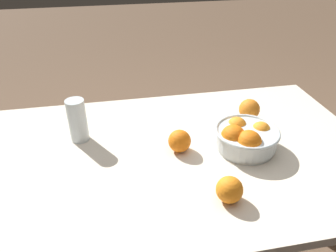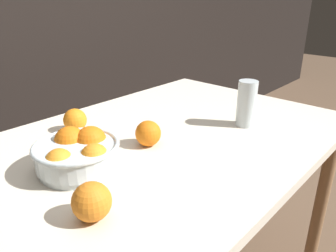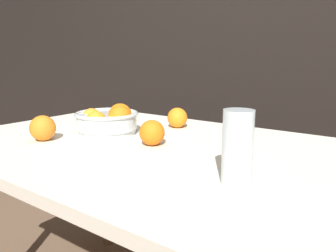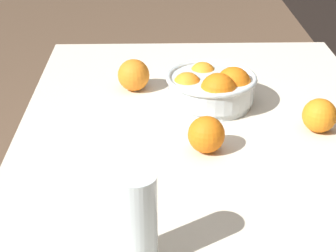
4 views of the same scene
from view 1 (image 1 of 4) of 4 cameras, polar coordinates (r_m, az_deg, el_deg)
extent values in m
cube|color=beige|center=(1.12, 1.32, -5.21)|extent=(1.36, 0.84, 0.03)
cylinder|color=#936B47|center=(1.80, 18.37, -5.08)|extent=(0.05, 0.05, 0.69)
cylinder|color=#936B47|center=(1.66, -23.50, -9.89)|extent=(0.05, 0.05, 0.69)
cylinder|color=silver|center=(1.15, 13.23, -3.40)|extent=(0.19, 0.19, 0.02)
cylinder|color=silver|center=(1.13, 13.45, -1.97)|extent=(0.21, 0.21, 0.05)
torus|color=silver|center=(1.12, 13.61, -0.86)|extent=(0.22, 0.22, 0.01)
sphere|color=orange|center=(1.10, 11.28, -1.91)|extent=(0.08, 0.08, 0.08)
sphere|color=orange|center=(1.08, 13.87, -2.83)|extent=(0.08, 0.08, 0.08)
sphere|color=orange|center=(1.16, 15.84, -0.89)|extent=(0.07, 0.07, 0.07)
sphere|color=orange|center=(1.17, 11.89, -0.11)|extent=(0.07, 0.07, 0.07)
cylinder|color=#F4A314|center=(1.18, -15.35, 0.06)|extent=(0.06, 0.06, 0.11)
cylinder|color=silver|center=(1.17, -15.49, 0.93)|extent=(0.06, 0.06, 0.16)
sphere|color=orange|center=(1.09, 2.02, -2.63)|extent=(0.08, 0.08, 0.08)
sphere|color=orange|center=(1.31, 13.98, 2.84)|extent=(0.08, 0.08, 0.08)
sphere|color=orange|center=(0.93, 10.65, -10.84)|extent=(0.08, 0.08, 0.08)
camera|label=2|loc=(1.74, 19.01, 22.68)|focal=35.00mm
camera|label=3|loc=(1.71, -24.70, 15.58)|focal=35.00mm
camera|label=4|loc=(1.26, -53.11, 16.97)|focal=60.00mm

